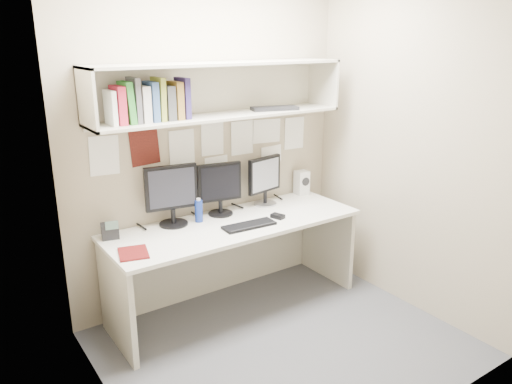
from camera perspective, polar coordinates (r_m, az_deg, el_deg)
floor at (r=3.72m, az=3.24°, el=-17.00°), size 2.40×2.00×0.01m
wall_back at (r=3.99m, az=-5.28°, el=5.74°), size 2.40×0.02×2.60m
wall_front at (r=2.50m, az=17.89°, el=-2.06°), size 2.40×0.02×2.60m
wall_left at (r=2.64m, az=-17.40°, el=-1.02°), size 0.02×2.00×2.60m
wall_right at (r=4.01m, az=17.33°, el=5.10°), size 0.02×2.00×2.60m
desk at (r=4.00m, az=-2.42°, el=-8.32°), size 2.00×0.70×0.73m
overhead_hutch at (r=3.81m, az=-4.40°, el=11.61°), size 2.00×0.38×0.40m
pinned_papers at (r=3.99m, az=-5.22°, el=5.03°), size 1.92×0.01×0.48m
monitor_left at (r=3.77m, az=-9.63°, el=-0.09°), size 0.40×0.22×0.46m
monitor_center at (r=3.96m, az=-4.20°, el=0.65°), size 0.36×0.20×0.42m
monitor_right at (r=4.19m, az=0.99°, el=1.56°), size 0.35×0.19×0.41m
keyboard at (r=3.75m, az=-0.79°, el=-3.83°), size 0.42×0.17×0.02m
mouse at (r=3.93m, az=2.50°, el=-2.78°), size 0.09×0.12×0.03m
speaker at (r=4.52m, az=5.24°, el=1.09°), size 0.12×0.12×0.22m
blue_bottle at (r=3.85m, az=-6.56°, el=-2.13°), size 0.06×0.06×0.19m
maroon_notebook at (r=3.40m, az=-13.84°, el=-6.79°), size 0.24×0.27×0.01m
desk_phone at (r=3.68m, az=-16.35°, el=-4.27°), size 0.14×0.13×0.14m
book_stack at (r=3.51m, az=-12.15°, el=10.02°), size 0.56×0.19×0.30m
hutch_tray at (r=4.01m, az=2.14°, el=9.53°), size 0.40×0.25×0.03m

